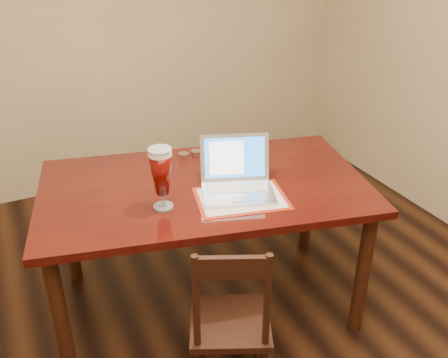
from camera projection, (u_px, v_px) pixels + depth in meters
name	position (u px, v px, depth m)	size (l,w,h in m)	color
room_shell	(216.00, 30.00, 1.53)	(4.51, 5.01, 2.71)	tan
dining_table	(205.00, 199.00, 2.68)	(1.89, 1.32, 1.12)	#450F09
dining_chair	(231.00, 322.00, 2.30)	(0.48, 0.47, 0.87)	black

